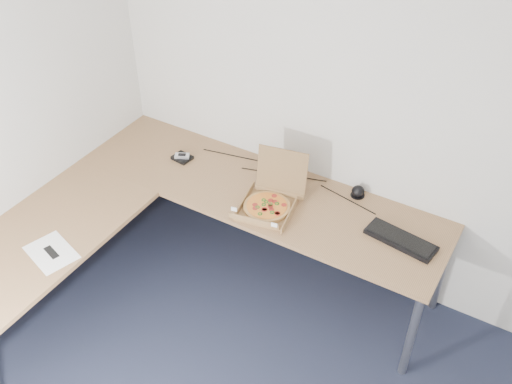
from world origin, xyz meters
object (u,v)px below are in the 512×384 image
Objects in this scene: pizza_box at (268,203)px; drinking_glass at (300,182)px; wallet at (182,158)px; desk at (180,214)px; keyboard at (401,240)px.

drinking_glass is (0.09, 0.26, 0.03)m from pizza_box.
drinking_glass is 0.88m from wallet.
desk is 5.94× the size of keyboard.
pizza_box reaches higher than drinking_glass.
keyboard is (1.29, 0.44, 0.04)m from desk.
desk is 1.36m from keyboard.
keyboard is 1.60m from wallet.
pizza_box is at bearing -3.84° from wallet.
desk is 0.56m from wallet.
pizza_box is 3.01× the size of wallet.
wallet is (-1.60, 0.02, -0.00)m from keyboard.
drinking_glass reaches higher than desk.
wallet is (-0.87, -0.11, -0.05)m from drinking_glass.
pizza_box is at bearing 33.18° from desk.
pizza_box is 2.91× the size of drinking_glass.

